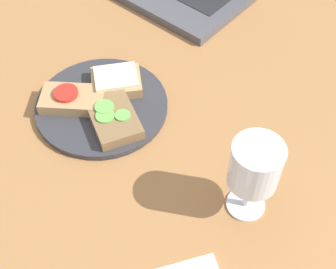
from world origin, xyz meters
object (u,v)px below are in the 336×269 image
Objects in this scene: plate at (102,106)px; wine_glass at (255,168)px; sandwich_with_cucumber at (113,117)px; sandwich_with_tomato at (72,99)px; sandwich_with_cheese at (116,81)px.

plate is 33.95cm from wine_glass.
sandwich_with_tomato is at bearing -169.06° from sandwich_with_cucumber.
wine_glass is (33.45, -4.97, 7.93)cm from sandwich_with_cheese.
plate is 5.43cm from sandwich_with_cucumber.
sandwich_with_tomato is at bearing -174.46° from wine_glass.
sandwich_with_cheese is 0.91× the size of sandwich_with_tomato.
sandwich_with_cheese and sandwich_with_tomato have the same top height.
plate is 1.76× the size of sandwich_with_cucumber.
wine_glass is at bearing 3.79° from sandwich_with_cucumber.
sandwich_with_cucumber is 0.94× the size of wine_glass.
sandwich_with_cheese is at bearing 171.55° from wine_glass.
plate is 1.87× the size of sandwich_with_tomato.
sandwich_with_tomato is (-3.99, -3.42, 1.82)cm from plate.
wine_glass is (36.47, 3.54, 8.06)cm from sandwich_with_tomato.
sandwich_with_tomato is 9.00cm from sandwich_with_cucumber.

